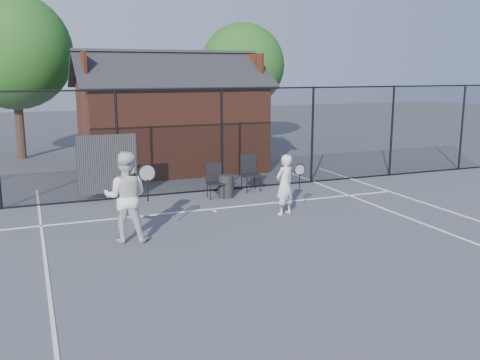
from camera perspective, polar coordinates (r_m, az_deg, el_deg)
name	(u,v)px	position (r m, az deg, el deg)	size (l,w,h in m)	color
ground	(259,244)	(11.01, 2.07, -6.81)	(80.00, 80.00, 0.00)	#45494F
court_lines	(289,265)	(9.88, 5.21, -9.00)	(11.02, 18.00, 0.01)	silver
fence	(178,144)	(15.21, -6.60, 3.85)	(22.04, 3.00, 3.00)	black
clubhouse	(170,124)	(19.24, -7.45, 5.92)	(6.50, 4.36, 4.19)	#602816
tree_left	(14,52)	(23.06, -22.99, 12.47)	(4.48, 4.48, 6.44)	#361E15
tree_right	(243,66)	(25.95, 0.27, 12.10)	(3.97, 3.97, 5.70)	#361E15
player_front	(285,185)	(13.08, 4.79, -0.49)	(0.71, 0.58, 1.49)	silver
player_back	(126,197)	(11.19, -12.07, -1.76)	(1.11, 0.97, 1.88)	silver
chair_left	(215,182)	(14.75, -2.64, -0.18)	(0.45, 0.47, 0.94)	black
chair_right	(251,173)	(15.65, 1.17, 0.71)	(0.50, 0.52, 1.04)	black
waste_bin	(226,186)	(14.89, -1.51, -0.66)	(0.43, 0.43, 0.63)	black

